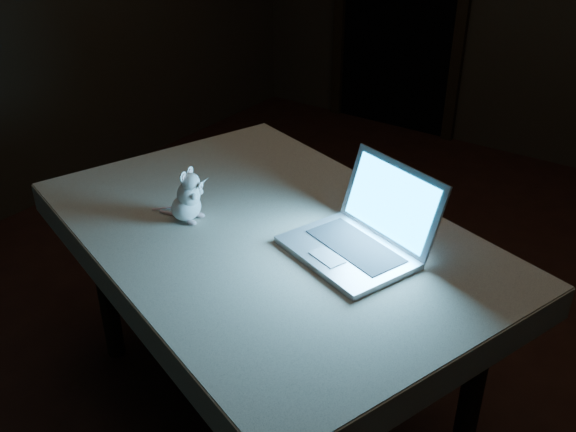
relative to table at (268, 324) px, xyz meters
The scene contains 5 objects.
floor 0.60m from the table, 77.22° to the left, with size 5.00×5.00×0.00m, color black.
table is the anchor object (origin of this frame).
tablecloth 0.36m from the table, behind, with size 1.58×1.05×0.11m, color beige, non-canonical shape.
laptop 0.61m from the table, ahead, with size 0.39×0.34×0.26m, color #BABBC0, non-canonical shape.
plush_mouse 0.57m from the table, 157.73° to the right, with size 0.14×0.14×0.19m, color white, non-canonical shape.
Camera 1 is at (1.01, -1.89, 1.88)m, focal length 40.00 mm.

